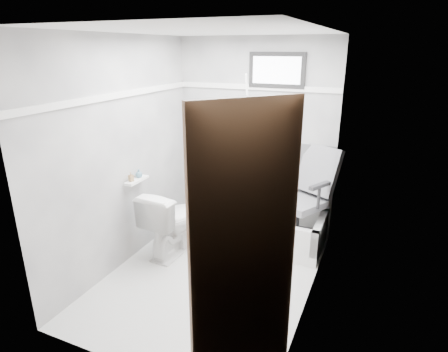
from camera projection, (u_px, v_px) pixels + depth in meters
The scene contains 19 objects.
floor at pixel (211, 276), 3.91m from camera, with size 2.60×2.60×0.00m, color silver.
ceiling at pixel (207, 30), 3.13m from camera, with size 2.60×2.60×0.00m, color silver.
wall_back at pixel (255, 138), 4.65m from camera, with size 2.00×0.02×2.40m, color slate.
wall_front at pixel (121, 223), 2.39m from camera, with size 2.00×0.02×2.40m, color slate.
wall_left at pixel (123, 155), 3.90m from camera, with size 0.02×2.60×2.40m, color slate.
wall_right at pixel (316, 181), 3.14m from camera, with size 0.02×2.60×2.40m, color slate.
bathtub at pixel (260, 225), 4.56m from camera, with size 1.50×0.70×0.42m, color white, non-canonical shape.
office_chair at pixel (299, 195), 4.27m from camera, with size 0.63×0.63×1.10m, color slate, non-canonical shape.
toilet at pixel (172, 221), 4.27m from camera, with size 0.44×0.79×0.77m, color white.
door at pixel (267, 285), 2.10m from camera, with size 0.78×0.78×2.00m, color brown, non-canonical shape.
window at pixel (277, 70), 4.27m from camera, with size 0.66×0.04×0.40m, color black, non-canonical shape.
backerboard at pixel (272, 171), 4.67m from camera, with size 1.50×0.02×0.78m, color #4C4C4F.
trim_back at pixel (256, 87), 4.43m from camera, with size 2.00×0.02×0.06m, color white.
trim_left at pixel (118, 95), 3.69m from camera, with size 0.02×2.60×0.06m, color white.
pole at pixel (251, 155), 4.47m from camera, with size 0.02×0.02×1.95m, color white.
shelf at pixel (137, 180), 4.06m from camera, with size 0.10×0.32×0.03m, color white.
soap_bottle_a at pixel (131, 177), 3.98m from camera, with size 0.05×0.05×0.10m, color #99774C.
soap_bottle_b at pixel (139, 173), 4.10m from camera, with size 0.07×0.07×0.10m, color slate.
faucet at pixel (238, 186), 4.91m from camera, with size 0.26×0.10×0.16m, color silver, non-canonical shape.
Camera 1 is at (1.48, -3.02, 2.27)m, focal length 30.00 mm.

